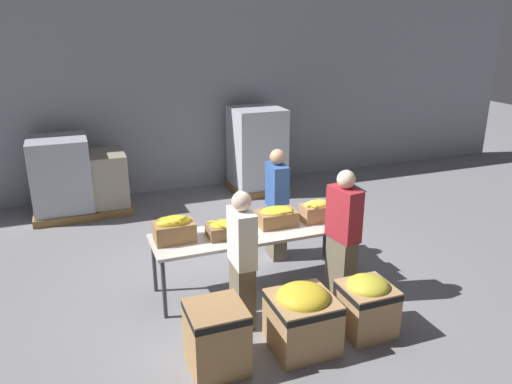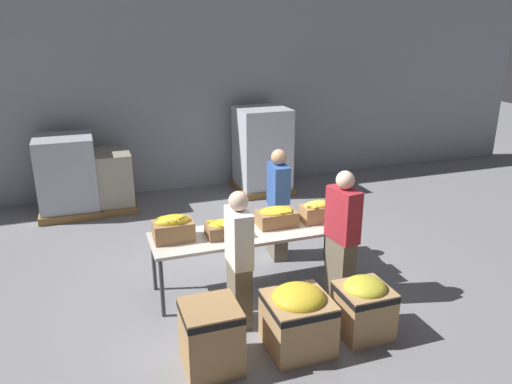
{
  "view_description": "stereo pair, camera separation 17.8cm",
  "coord_description": "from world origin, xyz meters",
  "px_view_note": "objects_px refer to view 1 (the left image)",
  "views": [
    {
      "loc": [
        -2.02,
        -5.42,
        3.32
      ],
      "look_at": [
        0.14,
        0.26,
        1.2
      ],
      "focal_mm": 35.0,
      "sensor_mm": 36.0,
      "label": 1
    },
    {
      "loc": [
        -1.86,
        -5.48,
        3.32
      ],
      "look_at": [
        0.14,
        0.26,
        1.2
      ],
      "focal_mm": 35.0,
      "sensor_mm": 36.0,
      "label": 2
    }
  ],
  "objects_px": {
    "banana_box_2": "(277,216)",
    "banana_box_3": "(317,210)",
    "volunteer_0": "(242,261)",
    "pallet_stack_2": "(257,151)",
    "banana_box_1": "(226,228)",
    "donation_bin_1": "(302,316)",
    "volunteer_2": "(277,205)",
    "sorting_table": "(253,235)",
    "volunteer_1": "(343,236)",
    "donation_bin_0": "(217,335)",
    "pallet_stack_0": "(100,183)",
    "donation_bin_2": "(367,303)",
    "pallet_stack_1": "(61,178)",
    "banana_box_0": "(174,229)"
  },
  "relations": [
    {
      "from": "banana_box_1",
      "to": "donation_bin_2",
      "type": "relative_size",
      "value": 0.67
    },
    {
      "from": "banana_box_2",
      "to": "pallet_stack_0",
      "type": "xyz_separation_m",
      "value": [
        -1.97,
        3.51,
        -0.39
      ]
    },
    {
      "from": "donation_bin_1",
      "to": "pallet_stack_1",
      "type": "distance_m",
      "value": 5.47
    },
    {
      "from": "volunteer_1",
      "to": "donation_bin_2",
      "type": "relative_size",
      "value": 2.46
    },
    {
      "from": "volunteer_1",
      "to": "pallet_stack_0",
      "type": "height_order",
      "value": "volunteer_1"
    },
    {
      "from": "volunteer_0",
      "to": "donation_bin_1",
      "type": "height_order",
      "value": "volunteer_0"
    },
    {
      "from": "banana_box_2",
      "to": "donation_bin_2",
      "type": "relative_size",
      "value": 0.74
    },
    {
      "from": "volunteer_0",
      "to": "pallet_stack_2",
      "type": "height_order",
      "value": "pallet_stack_2"
    },
    {
      "from": "donation_bin_2",
      "to": "donation_bin_0",
      "type": "bearing_deg",
      "value": -180.0
    },
    {
      "from": "donation_bin_0",
      "to": "volunteer_1",
      "type": "bearing_deg",
      "value": 23.09
    },
    {
      "from": "donation_bin_2",
      "to": "pallet_stack_2",
      "type": "relative_size",
      "value": 0.4
    },
    {
      "from": "donation_bin_0",
      "to": "donation_bin_2",
      "type": "height_order",
      "value": "donation_bin_0"
    },
    {
      "from": "volunteer_1",
      "to": "donation_bin_0",
      "type": "distance_m",
      "value": 2.06
    },
    {
      "from": "banana_box_1",
      "to": "donation_bin_2",
      "type": "distance_m",
      "value": 1.88
    },
    {
      "from": "banana_box_0",
      "to": "volunteer_1",
      "type": "bearing_deg",
      "value": -18.81
    },
    {
      "from": "banana_box_1",
      "to": "banana_box_2",
      "type": "height_order",
      "value": "banana_box_2"
    },
    {
      "from": "banana_box_0",
      "to": "volunteer_2",
      "type": "height_order",
      "value": "volunteer_2"
    },
    {
      "from": "banana_box_3",
      "to": "volunteer_0",
      "type": "relative_size",
      "value": 0.27
    },
    {
      "from": "banana_box_0",
      "to": "sorting_table",
      "type": "bearing_deg",
      "value": -3.37
    },
    {
      "from": "sorting_table",
      "to": "banana_box_3",
      "type": "bearing_deg",
      "value": 1.89
    },
    {
      "from": "pallet_stack_1",
      "to": "pallet_stack_0",
      "type": "bearing_deg",
      "value": 0.51
    },
    {
      "from": "sorting_table",
      "to": "donation_bin_0",
      "type": "height_order",
      "value": "sorting_table"
    },
    {
      "from": "sorting_table",
      "to": "banana_box_2",
      "type": "distance_m",
      "value": 0.4
    },
    {
      "from": "pallet_stack_1",
      "to": "banana_box_1",
      "type": "bearing_deg",
      "value": -62.46
    },
    {
      "from": "banana_box_2",
      "to": "pallet_stack_2",
      "type": "distance_m",
      "value": 3.69
    },
    {
      "from": "sorting_table",
      "to": "volunteer_0",
      "type": "xyz_separation_m",
      "value": [
        -0.41,
        -0.75,
        0.07
      ]
    },
    {
      "from": "volunteer_1",
      "to": "donation_bin_1",
      "type": "relative_size",
      "value": 2.3
    },
    {
      "from": "banana_box_3",
      "to": "volunteer_1",
      "type": "xyz_separation_m",
      "value": [
        0.02,
        -0.63,
        -0.11
      ]
    },
    {
      "from": "banana_box_1",
      "to": "donation_bin_1",
      "type": "relative_size",
      "value": 0.63
    },
    {
      "from": "volunteer_1",
      "to": "donation_bin_0",
      "type": "relative_size",
      "value": 2.39
    },
    {
      "from": "donation_bin_2",
      "to": "pallet_stack_2",
      "type": "bearing_deg",
      "value": 82.99
    },
    {
      "from": "volunteer_1",
      "to": "donation_bin_0",
      "type": "height_order",
      "value": "volunteer_1"
    },
    {
      "from": "pallet_stack_1",
      "to": "banana_box_3",
      "type": "bearing_deg",
      "value": -48.15
    },
    {
      "from": "volunteer_2",
      "to": "volunteer_0",
      "type": "bearing_deg",
      "value": -31.2
    },
    {
      "from": "banana_box_0",
      "to": "banana_box_3",
      "type": "xyz_separation_m",
      "value": [
        1.91,
        -0.03,
        -0.02
      ]
    },
    {
      "from": "banana_box_1",
      "to": "donation_bin_1",
      "type": "distance_m",
      "value": 1.5
    },
    {
      "from": "sorting_table",
      "to": "volunteer_0",
      "type": "height_order",
      "value": "volunteer_0"
    },
    {
      "from": "donation_bin_2",
      "to": "banana_box_1",
      "type": "bearing_deg",
      "value": 131.31
    },
    {
      "from": "banana_box_3",
      "to": "pallet_stack_0",
      "type": "relative_size",
      "value": 0.4
    },
    {
      "from": "volunteer_2",
      "to": "donation_bin_2",
      "type": "xyz_separation_m",
      "value": [
        0.19,
        -2.08,
        -0.45
      ]
    },
    {
      "from": "volunteer_2",
      "to": "donation_bin_2",
      "type": "bearing_deg",
      "value": 9.75
    },
    {
      "from": "banana_box_2",
      "to": "banana_box_3",
      "type": "xyz_separation_m",
      "value": [
        0.57,
        -0.04,
        0.02
      ]
    },
    {
      "from": "banana_box_0",
      "to": "donation_bin_1",
      "type": "relative_size",
      "value": 0.67
    },
    {
      "from": "banana_box_2",
      "to": "donation_bin_2",
      "type": "xyz_separation_m",
      "value": [
        0.46,
        -1.46,
        -0.55
      ]
    },
    {
      "from": "banana_box_1",
      "to": "volunteer_0",
      "type": "bearing_deg",
      "value": -92.9
    },
    {
      "from": "banana_box_2",
      "to": "banana_box_3",
      "type": "relative_size",
      "value": 1.15
    },
    {
      "from": "pallet_stack_0",
      "to": "pallet_stack_2",
      "type": "bearing_deg",
      "value": 0.48
    },
    {
      "from": "volunteer_2",
      "to": "sorting_table",
      "type": "bearing_deg",
      "value": -37.56
    },
    {
      "from": "sorting_table",
      "to": "banana_box_1",
      "type": "distance_m",
      "value": 0.41
    },
    {
      "from": "banana_box_0",
      "to": "volunteer_1",
      "type": "height_order",
      "value": "volunteer_1"
    }
  ]
}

